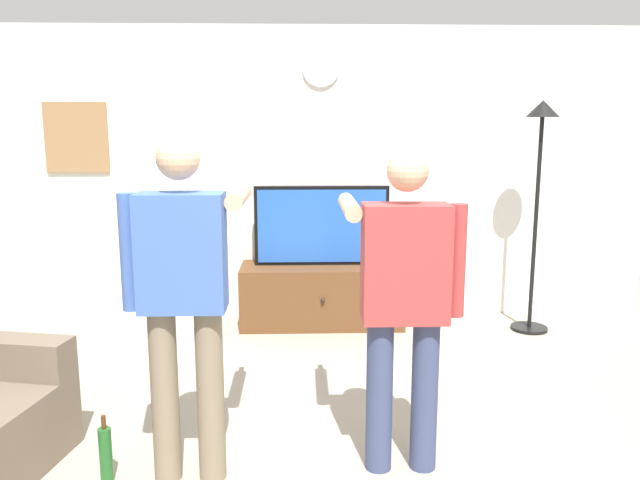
% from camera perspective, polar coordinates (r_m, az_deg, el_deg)
% --- Properties ---
extents(back_wall, '(6.40, 0.10, 2.70)m').
position_cam_1_polar(back_wall, '(5.90, -0.77, 5.96)').
color(back_wall, silver).
rests_on(back_wall, ground_plane).
extents(tv_stand, '(1.47, 0.57, 0.56)m').
position_cam_1_polar(tv_stand, '(5.74, 0.16, -5.05)').
color(tv_stand, brown).
rests_on(tv_stand, ground_plane).
extents(television, '(1.21, 0.07, 0.72)m').
position_cam_1_polar(television, '(5.65, 0.15, 1.32)').
color(television, black).
rests_on(television, tv_stand).
extents(wall_clock, '(0.33, 0.03, 0.33)m').
position_cam_1_polar(wall_clock, '(5.85, 0.07, 15.42)').
color(wall_clock, white).
extents(framed_picture, '(0.57, 0.04, 0.63)m').
position_cam_1_polar(framed_picture, '(6.18, -21.32, 8.71)').
color(framed_picture, '#997047').
extents(floor_lamp, '(0.32, 0.32, 2.02)m').
position_cam_1_polar(floor_lamp, '(5.71, 19.36, 6.15)').
color(floor_lamp, black).
rests_on(floor_lamp, ground_plane).
extents(person_standing_nearer_lamp, '(0.60, 0.78, 1.76)m').
position_cam_1_polar(person_standing_nearer_lamp, '(3.18, -12.30, -4.50)').
color(person_standing_nearer_lamp, '#7A6B56').
rests_on(person_standing_nearer_lamp, ground_plane).
extents(person_standing_nearer_couch, '(0.61, 0.78, 1.70)m').
position_cam_1_polar(person_standing_nearer_couch, '(3.24, 7.67, -4.82)').
color(person_standing_nearer_couch, '#384266').
rests_on(person_standing_nearer_couch, ground_plane).
extents(beverage_bottle, '(0.07, 0.07, 0.37)m').
position_cam_1_polar(beverage_bottle, '(3.55, -18.97, -18.00)').
color(beverage_bottle, '#1E5923').
rests_on(beverage_bottle, ground_plane).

